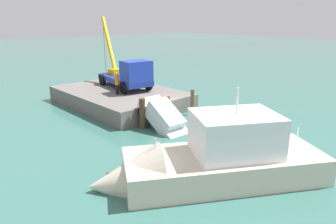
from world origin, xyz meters
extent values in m
plane|color=#386B60|center=(0.00, 0.00, 0.00)|extent=(200.00, 200.00, 0.00)
cube|color=slate|center=(-6.32, 0.00, 0.63)|extent=(11.47, 7.72, 1.27)
cube|color=navy|center=(-6.94, 0.98, 1.99)|extent=(6.51, 3.25, 0.45)
cube|color=#1F39AF|center=(-4.72, 0.66, 3.07)|extent=(2.05, 2.52, 1.70)
cylinder|color=black|center=(-4.61, 1.86, 1.77)|extent=(1.03, 0.44, 1.00)
cylinder|color=black|center=(-4.95, -0.51, 1.77)|extent=(1.03, 0.44, 1.00)
cylinder|color=black|center=(-8.93, 2.47, 1.77)|extent=(1.03, 0.44, 1.00)
cylinder|color=black|center=(-9.27, 0.10, 1.77)|extent=(1.03, 0.44, 1.00)
cylinder|color=#E5B20C|center=(-10.72, 1.92, 4.96)|extent=(4.22, 1.79, 4.93)
cube|color=#E5B20C|center=(-8.79, 1.24, 2.47)|extent=(1.00, 1.00, 0.50)
cylinder|color=#4C4C19|center=(-12.64, 2.60, 4.36)|extent=(0.04, 0.04, 5.91)
cylinder|color=black|center=(-5.19, -1.00, 1.66)|extent=(0.28, 0.28, 0.79)
cylinder|color=orange|center=(-5.19, -1.00, 2.45)|extent=(0.34, 0.34, 0.79)
sphere|color=tan|center=(-5.19, -1.00, 2.96)|extent=(0.23, 0.23, 0.23)
cube|color=silver|center=(1.27, -1.51, 0.55)|extent=(4.21, 1.89, 2.87)
cube|color=silver|center=(1.39, -1.52, 1.18)|extent=(2.46, 1.62, 1.75)
cylinder|color=black|center=(2.46, -0.68, -0.53)|extent=(0.89, 0.25, 0.88)
cylinder|color=black|center=(2.40, -2.43, -0.53)|extent=(0.89, 0.25, 0.88)
cylinder|color=black|center=(-0.20, -0.59, 1.08)|extent=(0.89, 0.25, 0.88)
cylinder|color=black|center=(-0.26, -2.34, 1.08)|extent=(0.89, 0.25, 0.88)
cube|color=beige|center=(8.16, -4.09, 0.27)|extent=(7.81, 9.75, 2.04)
cone|color=beige|center=(5.76, -8.05, 0.27)|extent=(4.69, 4.60, 3.52)
cube|color=white|center=(8.40, -3.69, 2.24)|extent=(4.36, 4.68, 1.91)
cylinder|color=white|center=(8.40, -3.69, 3.80)|extent=(0.10, 0.10, 1.20)
cylinder|color=silver|center=(6.48, -6.86, 1.79)|extent=(0.06, 0.06, 1.00)
cylinder|color=silver|center=(10.09, -0.92, 1.79)|extent=(0.06, 0.06, 1.00)
cylinder|color=#503925|center=(-0.03, -2.46, 1.06)|extent=(0.43, 0.43, 2.11)
cylinder|color=brown|center=(0.22, -0.39, 1.02)|extent=(0.41, 0.41, 2.04)
cylinder|color=brown|center=(0.14, 2.35, 1.01)|extent=(0.30, 0.30, 2.02)
camera|label=1|loc=(16.25, -15.15, 7.37)|focal=33.70mm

